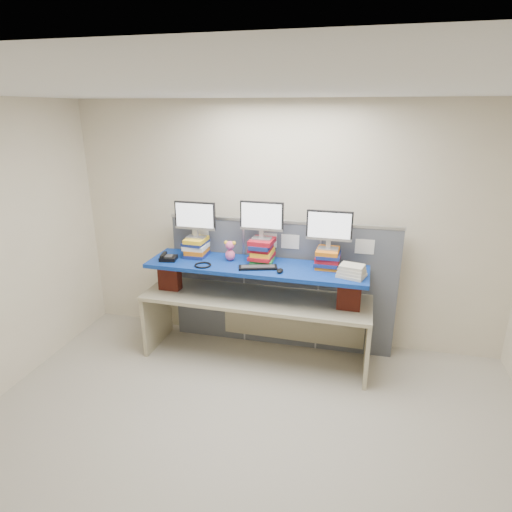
% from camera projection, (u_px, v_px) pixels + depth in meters
% --- Properties ---
extents(room, '(5.00, 4.00, 2.80)m').
position_uv_depth(room, '(239.00, 296.00, 3.09)').
color(room, beige).
rests_on(room, ground).
extents(cubicle_partition, '(2.60, 0.06, 1.53)m').
position_uv_depth(cubicle_partition, '(281.00, 284.00, 4.93)').
color(cubicle_partition, '#4B4F59').
rests_on(cubicle_partition, ground).
extents(desk, '(2.49, 0.78, 0.75)m').
position_uv_depth(desk, '(256.00, 309.00, 4.71)').
color(desk, tan).
rests_on(desk, ground).
extents(brick_pier_left, '(0.24, 0.13, 0.32)m').
position_uv_depth(brick_pier_left, '(170.00, 276.00, 4.80)').
color(brick_pier_left, maroon).
rests_on(brick_pier_left, desk).
extents(brick_pier_right, '(0.24, 0.13, 0.32)m').
position_uv_depth(brick_pier_right, '(349.00, 294.00, 4.32)').
color(brick_pier_right, maroon).
rests_on(brick_pier_right, desk).
extents(blue_board, '(2.36, 0.65, 0.04)m').
position_uv_depth(blue_board, '(256.00, 267.00, 4.55)').
color(blue_board, navy).
rests_on(blue_board, brick_pier_left).
extents(book_stack_left, '(0.25, 0.31, 0.21)m').
position_uv_depth(book_stack_left, '(196.00, 247.00, 4.78)').
color(book_stack_left, navy).
rests_on(book_stack_left, blue_board).
extents(book_stack_center, '(0.27, 0.32, 0.26)m').
position_uv_depth(book_stack_center, '(262.00, 250.00, 4.60)').
color(book_stack_center, '#228135').
rests_on(book_stack_center, blue_board).
extents(book_stack_right, '(0.26, 0.30, 0.20)m').
position_uv_depth(book_stack_right, '(328.00, 258.00, 4.45)').
color(book_stack_right, orange).
rests_on(book_stack_right, blue_board).
extents(monitor_left, '(0.47, 0.14, 0.41)m').
position_uv_depth(monitor_left, '(195.00, 218.00, 4.68)').
color(monitor_left, '#98989D').
rests_on(monitor_left, book_stack_left).
extents(monitor_center, '(0.47, 0.14, 0.41)m').
position_uv_depth(monitor_center, '(262.00, 218.00, 4.48)').
color(monitor_center, '#98989D').
rests_on(monitor_center, book_stack_center).
extents(monitor_right, '(0.47, 0.14, 0.41)m').
position_uv_depth(monitor_right, '(329.00, 228.00, 4.33)').
color(monitor_right, '#98989D').
rests_on(monitor_right, book_stack_right).
extents(keyboard, '(0.42, 0.24, 0.03)m').
position_uv_depth(keyboard, '(258.00, 267.00, 4.43)').
color(keyboard, black).
rests_on(keyboard, blue_board).
extents(mouse, '(0.09, 0.13, 0.04)m').
position_uv_depth(mouse, '(280.00, 271.00, 4.33)').
color(mouse, black).
rests_on(mouse, blue_board).
extents(desk_phone, '(0.20, 0.18, 0.07)m').
position_uv_depth(desk_phone, '(168.00, 258.00, 4.67)').
color(desk_phone, black).
rests_on(desk_phone, blue_board).
extents(headset, '(0.23, 0.23, 0.02)m').
position_uv_depth(headset, '(203.00, 265.00, 4.51)').
color(headset, black).
rests_on(headset, blue_board).
extents(plush_toy, '(0.13, 0.10, 0.22)m').
position_uv_depth(plush_toy, '(230.00, 251.00, 4.64)').
color(plush_toy, '#EE5A8F').
rests_on(plush_toy, blue_board).
extents(binder_stack, '(0.30, 0.27, 0.12)m').
position_uv_depth(binder_stack, '(352.00, 271.00, 4.20)').
color(binder_stack, beige).
rests_on(binder_stack, blue_board).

